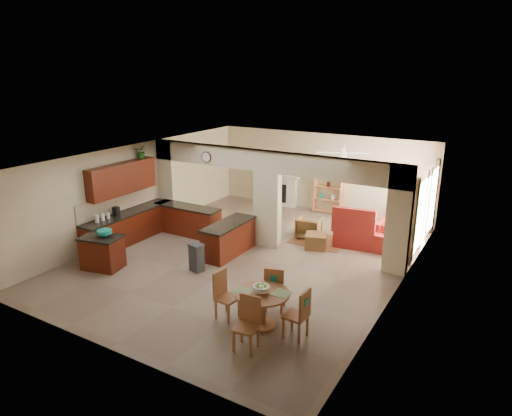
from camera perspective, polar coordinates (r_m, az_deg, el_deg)
The scene contains 39 objects.
floor at distance 12.66m, azimuth -0.85°, elevation -6.10°, with size 10.00×10.00×0.00m, color #766652.
ceiling at distance 11.83m, azimuth -0.91°, elevation 6.45°, with size 10.00×10.00×0.00m, color white.
wall_back at distance 16.50m, azimuth 8.21°, elevation 4.41°, with size 8.00×8.00×0.00m, color #BCAE89.
wall_front at distance 8.60m, azimuth -18.69°, elevation -8.60°, with size 8.00×8.00×0.00m, color #BCAE89.
wall_left at distance 14.58m, azimuth -14.44°, elevation 2.33°, with size 10.00×10.00×0.00m, color #BCAE89.
wall_right at distance 10.76m, azimuth 17.67°, elevation -3.26°, with size 10.00×10.00×0.00m, color #BCAE89.
partition_left_pier at distance 15.08m, azimuth -10.98°, elevation 3.06°, with size 0.60×0.25×2.80m, color #BCAE89.
partition_center_pier at distance 13.09m, azimuth 1.40°, elevation -0.17°, with size 0.80×0.25×2.20m, color #BCAE89.
partition_right_pier at distance 11.74m, azimuth 17.39°, elevation -1.51°, with size 0.60×0.25×2.80m, color #BCAE89.
partition_header at distance 12.74m, azimuth 1.45°, elevation 5.85°, with size 8.00×0.25×0.60m, color #BCAE89.
kitchen_counter at distance 14.18m, azimuth -12.73°, elevation -1.92°, with size 2.52×3.29×1.48m.
upper_cabinets at distance 13.80m, azimuth -16.39°, elevation 3.57°, with size 0.35×2.40×0.90m, color #401007.
peninsula at distance 12.70m, azimuth -3.45°, elevation -3.83°, with size 0.70×1.85×0.91m.
wall_clock at distance 13.69m, azimuth -6.24°, elevation 6.34°, with size 0.34×0.34×0.03m, color #4F2B1A.
rug at distance 13.90m, azimuth 7.93°, elevation -4.06°, with size 1.60×1.30×0.01m, color brown.
fireplace at distance 17.19m, azimuth 2.96°, elevation 2.39°, with size 1.60×0.35×1.20m.
shelving_unit at distance 16.33m, azimuth 9.03°, elevation 2.43°, with size 1.00×0.32×1.80m, color #955933.
window_a at distance 12.97m, azimuth 19.84°, elevation -0.93°, with size 0.02×0.90×1.90m, color white.
window_b at distance 14.58m, azimuth 21.16°, elevation 0.88°, with size 0.02×0.90×1.90m, color white.
glazed_door at distance 13.81m, azimuth 20.47°, elevation -0.56°, with size 0.02×0.70×2.10m, color white.
drape_a_left at distance 12.41m, azimuth 19.11°, elevation -1.65°, with size 0.10×0.28×2.30m, color #3E1919.
drape_a_right at distance 13.54m, azimuth 20.18°, elevation -0.21°, with size 0.10×0.28×2.30m, color #3E1919.
drape_b_left at distance 14.02m, azimuth 20.57°, elevation 0.32°, with size 0.10×0.28×2.30m, color #3E1919.
drape_b_right at distance 15.16m, azimuth 21.41°, elevation 1.45°, with size 0.10×0.28×2.30m, color #3E1919.
ceiling_fan at distance 13.92m, azimuth 10.96°, elevation 6.77°, with size 1.00×1.00×0.10m, color white.
kitchen_island at distance 12.46m, azimuth -18.65°, elevation -5.26°, with size 1.13×0.91×0.87m.
teal_bowl at distance 12.27m, azimuth -18.40°, elevation -3.00°, with size 0.37×0.37×0.17m, color #148E74.
trash_can at distance 11.79m, azimuth -7.43°, elevation -6.29°, with size 0.32×0.27×0.68m, color #2A2A2C.
dining_table at distance 9.28m, azimuth 0.77°, elevation -11.88°, with size 1.11×1.11×0.75m.
fruit_bowl at distance 9.09m, azimuth 0.66°, elevation -10.08°, with size 0.33×0.33×0.18m, color #84C129.
sofa at distance 14.23m, azimuth 17.63°, elevation -2.60°, with size 1.03×2.63×0.77m, color maroon.
chaise at distance 13.73m, azimuth 12.49°, elevation -3.52°, with size 1.22×1.00×0.49m, color maroon.
armchair at distance 14.02m, azimuth 6.63°, elevation -2.41°, with size 0.70×0.72×0.65m, color maroon.
ottoman at distance 13.28m, azimuth 7.47°, elevation -4.11°, with size 0.59×0.59×0.43m, color maroon.
plant at distance 14.25m, azimuth -14.13°, elevation 6.84°, with size 0.36×0.31×0.40m, color #194311.
chair_north at distance 9.79m, azimuth 2.35°, elevation -9.88°, with size 0.53×0.53×1.02m.
chair_east at distance 8.92m, azimuth 5.50°, elevation -12.86°, with size 0.44×0.44×1.02m.
chair_south at distance 8.63m, azimuth -1.01°, elevation -13.90°, with size 0.47×0.47×1.02m.
chair_west at distance 9.59m, azimuth -4.03°, elevation -10.53°, with size 0.46×0.46×1.02m.
Camera 1 is at (6.06, -9.92, 5.02)m, focal length 32.00 mm.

